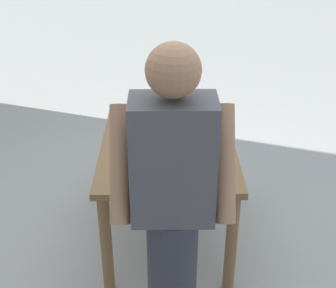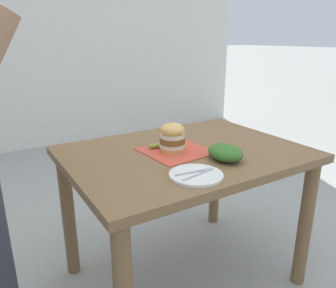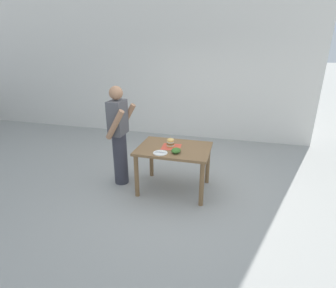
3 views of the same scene
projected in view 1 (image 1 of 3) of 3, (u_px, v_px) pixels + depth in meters
name	position (u px, v px, depth m)	size (l,w,h in m)	color
ground_plane	(168.00, 235.00, 3.36)	(80.00, 80.00, 0.00)	#9E9E99
patio_table	(168.00, 159.00, 3.06)	(0.85, 1.15, 0.75)	brown
serving_paper	(166.00, 147.00, 2.96)	(0.30, 0.30, 0.00)	#D64C38
sandwich	(165.00, 138.00, 2.91)	(0.13, 0.13, 0.18)	#E5B25B
pickle_spear	(153.00, 149.00, 2.91)	(0.02, 0.02, 0.10)	#8EA83D
side_plate_with_forks	(215.00, 153.00, 2.87)	(0.22, 0.22, 0.02)	white
side_salad	(199.00, 133.00, 3.06)	(0.18, 0.14, 0.07)	#386B28
diner_across_table	(172.00, 216.00, 2.11)	(0.55, 0.35, 1.69)	#33333D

